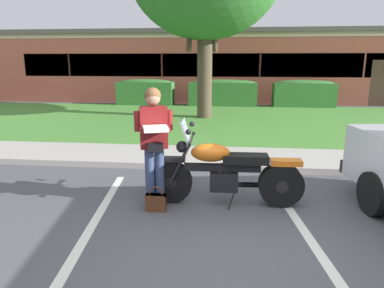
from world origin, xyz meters
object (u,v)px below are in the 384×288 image
object	(u,v)px
hedge_left	(146,92)
brick_building	(253,65)
hedge_center_right	(304,93)
rider_person	(154,138)
handbag	(156,201)
hedge_center_left	(223,92)
motorcycle	(231,172)

from	to	relation	value
hedge_left	brick_building	size ratio (longest dim) A/B	0.09
hedge_center_right	hedge_left	bearing A→B (deg)	180.00
rider_person	handbag	distance (m)	0.89
hedge_center_left	hedge_left	bearing A→B (deg)	180.00
motorcycle	hedge_center_right	world-z (taller)	motorcycle
motorcycle	hedge_center_right	size ratio (longest dim) A/B	0.84
hedge_center_right	hedge_center_left	bearing A→B (deg)	-180.00
motorcycle	hedge_left	bearing A→B (deg)	109.37
handbag	brick_building	size ratio (longest dim) A/B	0.01
rider_person	hedge_center_left	xyz separation A→B (m)	(0.69, 11.54, -0.36)
hedge_left	brick_building	world-z (taller)	brick_building
rider_person	handbag	xyz separation A→B (m)	(0.05, -0.20, -0.86)
hedge_center_left	brick_building	xyz separation A→B (m)	(1.71, 6.82, 1.14)
brick_building	hedge_left	bearing A→B (deg)	-127.98
handbag	hedge_center_right	xyz separation A→B (m)	(4.26, 11.73, 0.51)
rider_person	brick_building	distance (m)	18.53
handbag	hedge_left	size ratio (longest dim) A/B	0.14
hedge_left	hedge_center_left	size ratio (longest dim) A/B	0.85
motorcycle	hedge_center_left	bearing A→B (deg)	91.97
motorcycle	rider_person	size ratio (longest dim) A/B	1.32
hedge_center_right	brick_building	world-z (taller)	brick_building
hedge_center_right	brick_building	bearing A→B (deg)	105.58
hedge_center_left	brick_building	size ratio (longest dim) A/B	0.11
hedge_center_left	hedge_center_right	distance (m)	3.61
brick_building	motorcycle	bearing A→B (deg)	-94.14
motorcycle	hedge_center_left	world-z (taller)	motorcycle
hedge_center_left	brick_building	distance (m)	7.12
hedge_left	brick_building	distance (m)	8.73
brick_building	handbag	bearing A→B (deg)	-97.23
hedge_left	hedge_center_right	distance (m)	7.22
hedge_left	hedge_center_left	xyz separation A→B (m)	(3.61, -0.00, 0.00)
rider_person	brick_building	world-z (taller)	brick_building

